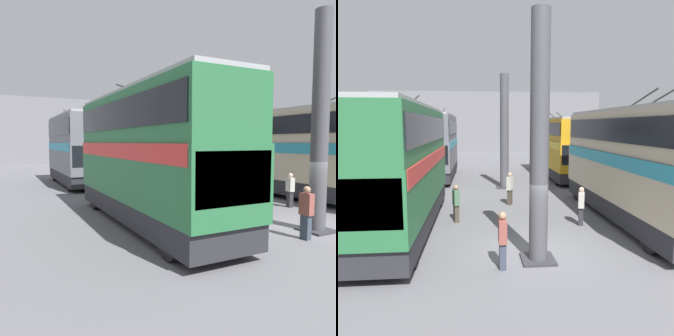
# 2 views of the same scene
# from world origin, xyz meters

# --- Properties ---
(ground_plane) EXTENTS (240.00, 240.00, 0.00)m
(ground_plane) POSITION_xyz_m (0.00, 0.00, 0.00)
(ground_plane) COLOR slate
(depot_back_wall) EXTENTS (0.50, 36.00, 9.54)m
(depot_back_wall) POSITION_xyz_m (41.97, 0.00, 4.77)
(depot_back_wall) COLOR slate
(depot_back_wall) RESTS_ON ground_plane
(support_column_near) EXTENTS (1.06, 1.06, 7.72)m
(support_column_near) POSITION_xyz_m (-0.59, 0.00, 3.74)
(support_column_near) COLOR #4C4C51
(support_column_near) RESTS_ON ground_plane
(support_column_far) EXTENTS (1.06, 1.06, 7.72)m
(support_column_far) POSITION_xyz_m (11.76, 0.00, 3.74)
(support_column_far) COLOR #4C4C51
(support_column_far) RESTS_ON ground_plane
(bus_left_near) EXTENTS (10.95, 2.54, 5.67)m
(bus_left_near) POSITION_xyz_m (3.51, -4.97, 2.88)
(bus_left_near) COLOR black
(bus_left_near) RESTS_ON ground_plane
(bus_left_far) EXTENTS (10.51, 2.54, 5.50)m
(bus_left_far) POSITION_xyz_m (16.27, -4.97, 2.78)
(bus_left_far) COLOR black
(bus_left_far) RESTS_ON ground_plane
(bus_right_near) EXTENTS (10.59, 2.54, 5.74)m
(bus_right_near) POSITION_xyz_m (3.13, 4.97, 2.91)
(bus_right_near) COLOR black
(bus_right_near) RESTS_ON ground_plane
(bus_right_far) EXTENTS (9.35, 2.54, 5.80)m
(bus_right_far) POSITION_xyz_m (16.46, 4.97, 2.94)
(bus_right_far) COLOR black
(bus_right_far) RESTS_ON ground_plane
(person_aisle_foreground) EXTENTS (0.42, 0.24, 1.76)m
(person_aisle_foreground) POSITION_xyz_m (-1.10, 1.18, 0.94)
(person_aisle_foreground) COLOR #384251
(person_aisle_foreground) RESTS_ON ground_plane
(person_by_left_row) EXTENTS (0.47, 0.34, 1.68)m
(person_by_left_row) POSITION_xyz_m (2.96, -2.56, 0.88)
(person_by_left_row) COLOR #2D2D33
(person_by_left_row) RESTS_ON ground_plane
(person_by_right_row) EXTENTS (0.47, 0.36, 1.69)m
(person_by_right_row) POSITION_xyz_m (3.88, 2.85, 0.90)
(person_by_right_row) COLOR #473D33
(person_by_right_row) RESTS_ON ground_plane
(person_aisle_midway) EXTENTS (0.48, 0.41, 1.78)m
(person_aisle_midway) POSITION_xyz_m (6.90, 0.13, 0.95)
(person_aisle_midway) COLOR #473D33
(person_aisle_midway) RESTS_ON ground_plane
(oil_drum) EXTENTS (0.55, 0.55, 0.86)m
(oil_drum) POSITION_xyz_m (11.92, -2.65, 0.43)
(oil_drum) COLOR #424C56
(oil_drum) RESTS_ON ground_plane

